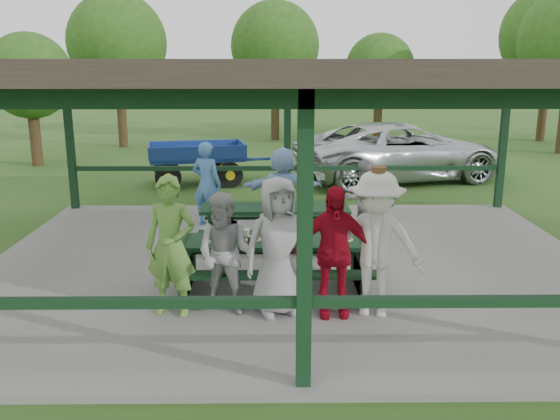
{
  "coord_description": "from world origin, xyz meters",
  "views": [
    {
      "loc": [
        -0.29,
        -9.27,
        3.32
      ],
      "look_at": [
        -0.2,
        -0.3,
        1.06
      ],
      "focal_mm": 38.0,
      "sensor_mm": 36.0,
      "label": 1
    }
  ],
  "objects_px": {
    "picnic_table_near": "(273,258)",
    "pickup_truck": "(401,151)",
    "contestant_red": "(333,252)",
    "contestant_grey_left": "(225,254)",
    "spectator_grey": "(362,198)",
    "spectator_lblue": "(283,190)",
    "contestant_white_fedora": "(376,244)",
    "farm_trailer": "(197,162)",
    "spectator_blue": "(207,184)",
    "contestant_green": "(171,246)",
    "contestant_grey_mid": "(278,246)",
    "picnic_table_far": "(275,222)"
  },
  "relations": [
    {
      "from": "contestant_green",
      "to": "contestant_grey_left",
      "type": "distance_m",
      "value": 0.71
    },
    {
      "from": "contestant_grey_mid",
      "to": "contestant_red",
      "type": "xyz_separation_m",
      "value": [
        0.7,
        -0.07,
        -0.05
      ]
    },
    {
      "from": "contestant_green",
      "to": "pickup_truck",
      "type": "bearing_deg",
      "value": 73.94
    },
    {
      "from": "picnic_table_near",
      "to": "pickup_truck",
      "type": "relative_size",
      "value": 0.48
    },
    {
      "from": "spectator_grey",
      "to": "spectator_lblue",
      "type": "bearing_deg",
      "value": -22.39
    },
    {
      "from": "contestant_white_fedora",
      "to": "pickup_truck",
      "type": "height_order",
      "value": "contestant_white_fedora"
    },
    {
      "from": "picnic_table_far",
      "to": "pickup_truck",
      "type": "xyz_separation_m",
      "value": [
        3.6,
        6.66,
        0.25
      ]
    },
    {
      "from": "picnic_table_far",
      "to": "spectator_grey",
      "type": "relative_size",
      "value": 1.8
    },
    {
      "from": "contestant_grey_left",
      "to": "farm_trailer",
      "type": "relative_size",
      "value": 0.45
    },
    {
      "from": "picnic_table_near",
      "to": "pickup_truck",
      "type": "distance_m",
      "value": 9.39
    },
    {
      "from": "contestant_red",
      "to": "contestant_grey_left",
      "type": "bearing_deg",
      "value": 173.22
    },
    {
      "from": "picnic_table_near",
      "to": "farm_trailer",
      "type": "relative_size",
      "value": 0.8
    },
    {
      "from": "spectator_blue",
      "to": "pickup_truck",
      "type": "distance_m",
      "value": 7.14
    },
    {
      "from": "picnic_table_near",
      "to": "contestant_green",
      "type": "xyz_separation_m",
      "value": [
        -1.31,
        -0.81,
        0.44
      ]
    },
    {
      "from": "picnic_table_near",
      "to": "contestant_green",
      "type": "bearing_deg",
      "value": -148.15
    },
    {
      "from": "pickup_truck",
      "to": "contestant_white_fedora",
      "type": "bearing_deg",
      "value": 149.73
    },
    {
      "from": "picnic_table_far",
      "to": "contestant_white_fedora",
      "type": "height_order",
      "value": "contestant_white_fedora"
    },
    {
      "from": "picnic_table_far",
      "to": "contestant_green",
      "type": "height_order",
      "value": "contestant_green"
    },
    {
      "from": "contestant_red",
      "to": "farm_trailer",
      "type": "height_order",
      "value": "contestant_red"
    },
    {
      "from": "contestant_grey_left",
      "to": "contestant_red",
      "type": "height_order",
      "value": "contestant_red"
    },
    {
      "from": "picnic_table_far",
      "to": "contestant_grey_left",
      "type": "height_order",
      "value": "contestant_grey_left"
    },
    {
      "from": "contestant_white_fedora",
      "to": "farm_trailer",
      "type": "bearing_deg",
      "value": 121.33
    },
    {
      "from": "contestant_green",
      "to": "contestant_white_fedora",
      "type": "height_order",
      "value": "contestant_white_fedora"
    },
    {
      "from": "contestant_green",
      "to": "spectator_lblue",
      "type": "height_order",
      "value": "contestant_green"
    },
    {
      "from": "picnic_table_near",
      "to": "contestant_grey_mid",
      "type": "relative_size",
      "value": 1.56
    },
    {
      "from": "pickup_truck",
      "to": "contestant_green",
      "type": "bearing_deg",
      "value": 135.88
    },
    {
      "from": "contestant_white_fedora",
      "to": "spectator_lblue",
      "type": "bearing_deg",
      "value": 116.95
    },
    {
      "from": "contestant_green",
      "to": "contestant_red",
      "type": "distance_m",
      "value": 2.08
    },
    {
      "from": "picnic_table_near",
      "to": "spectator_blue",
      "type": "bearing_deg",
      "value": 110.73
    },
    {
      "from": "spectator_lblue",
      "to": "contestant_grey_left",
      "type": "bearing_deg",
      "value": 75.55
    },
    {
      "from": "contestant_white_fedora",
      "to": "contestant_grey_left",
      "type": "bearing_deg",
      "value": -171.04
    },
    {
      "from": "farm_trailer",
      "to": "spectator_lblue",
      "type": "bearing_deg",
      "value": -78.12
    },
    {
      "from": "farm_trailer",
      "to": "contestant_grey_left",
      "type": "bearing_deg",
      "value": -92.51
    },
    {
      "from": "contestant_white_fedora",
      "to": "spectator_lblue",
      "type": "relative_size",
      "value": 1.17
    },
    {
      "from": "contestant_green",
      "to": "contestant_white_fedora",
      "type": "distance_m",
      "value": 2.62
    },
    {
      "from": "spectator_grey",
      "to": "farm_trailer",
      "type": "relative_size",
      "value": 0.41
    },
    {
      "from": "contestant_green",
      "to": "spectator_grey",
      "type": "height_order",
      "value": "contestant_green"
    },
    {
      "from": "contestant_green",
      "to": "contestant_red",
      "type": "height_order",
      "value": "contestant_green"
    },
    {
      "from": "contestant_grey_mid",
      "to": "spectator_grey",
      "type": "xyz_separation_m",
      "value": [
        1.61,
        3.59,
        -0.19
      ]
    },
    {
      "from": "contestant_grey_left",
      "to": "contestant_grey_mid",
      "type": "relative_size",
      "value": 0.89
    },
    {
      "from": "picnic_table_near",
      "to": "contestant_green",
      "type": "relative_size",
      "value": 1.54
    },
    {
      "from": "contestant_white_fedora",
      "to": "spectator_grey",
      "type": "relative_size",
      "value": 1.36
    },
    {
      "from": "picnic_table_far",
      "to": "contestant_grey_mid",
      "type": "xyz_separation_m",
      "value": [
        0.03,
        -2.8,
        0.43
      ]
    },
    {
      "from": "contestant_green",
      "to": "spectator_blue",
      "type": "xyz_separation_m",
      "value": [
        -0.02,
        4.33,
        -0.07
      ]
    },
    {
      "from": "contestant_white_fedora",
      "to": "pickup_truck",
      "type": "relative_size",
      "value": 0.33
    },
    {
      "from": "contestant_grey_mid",
      "to": "contestant_white_fedora",
      "type": "xyz_separation_m",
      "value": [
        1.25,
        -0.06,
        0.04
      ]
    },
    {
      "from": "picnic_table_near",
      "to": "spectator_lblue",
      "type": "bearing_deg",
      "value": 86.64
    },
    {
      "from": "spectator_blue",
      "to": "contestant_grey_left",
      "type": "bearing_deg",
      "value": 122.11
    },
    {
      "from": "contestant_red",
      "to": "picnic_table_near",
      "type": "bearing_deg",
      "value": 127.01
    },
    {
      "from": "contestant_grey_left",
      "to": "spectator_grey",
      "type": "bearing_deg",
      "value": 74.35
    }
  ]
}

